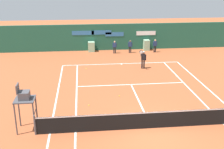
% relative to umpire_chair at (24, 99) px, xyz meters
% --- Properties ---
extents(ground_plane, '(80.00, 80.00, 0.01)m').
position_rel_umpire_chair_xyz_m(ground_plane, '(6.49, 0.04, -1.74)').
color(ground_plane, '#A8512D').
extents(tennis_net, '(12.10, 0.10, 1.07)m').
position_rel_umpire_chair_xyz_m(tennis_net, '(6.49, -0.54, -1.23)').
color(tennis_net, '#4C4C51').
rests_on(tennis_net, ground_plane).
extents(sponsor_back_wall, '(25.00, 1.02, 2.81)m').
position_rel_umpire_chair_xyz_m(sponsor_back_wall, '(6.51, 16.43, -0.39)').
color(sponsor_back_wall, '#1E5642').
rests_on(sponsor_back_wall, ground_plane).
extents(umpire_chair, '(1.00, 1.00, 2.56)m').
position_rel_umpire_chair_xyz_m(umpire_chair, '(0.00, 0.00, 0.00)').
color(umpire_chair, '#47474C').
rests_on(umpire_chair, ground_plane).
extents(player_on_baseline, '(0.70, 0.63, 1.76)m').
position_rel_umpire_chair_xyz_m(player_on_baseline, '(8.16, 9.53, -0.82)').
color(player_on_baseline, black).
rests_on(player_on_baseline, ground_plane).
extents(ball_kid_right_post, '(0.43, 0.21, 1.31)m').
position_rel_umpire_chair_xyz_m(ball_kid_right_post, '(6.32, 14.89, -0.99)').
color(ball_kid_right_post, black).
rests_on(ball_kid_right_post, ground_plane).
extents(ball_kid_left_post, '(0.46, 0.20, 1.37)m').
position_rel_umpire_chair_xyz_m(ball_kid_left_post, '(10.57, 14.89, -0.95)').
color(ball_kid_left_post, black).
rests_on(ball_kid_left_post, ground_plane).
extents(ball_kid_centre_post, '(0.45, 0.21, 1.35)m').
position_rel_umpire_chair_xyz_m(ball_kid_centre_post, '(7.94, 14.89, -0.97)').
color(ball_kid_centre_post, black).
rests_on(ball_kid_centre_post, ground_plane).
extents(tennis_ball_by_sideline, '(0.07, 0.07, 0.07)m').
position_rel_umpire_chair_xyz_m(tennis_ball_by_sideline, '(3.27, 2.55, -1.71)').
color(tennis_ball_by_sideline, '#CCE033').
rests_on(tennis_ball_by_sideline, ground_plane).
extents(tennis_ball_mid_court, '(0.07, 0.07, 0.07)m').
position_rel_umpire_chair_xyz_m(tennis_ball_mid_court, '(5.34, 3.79, -1.71)').
color(tennis_ball_mid_court, '#CCE033').
rests_on(tennis_ball_mid_court, ground_plane).
extents(tennis_ball_near_service_line, '(0.07, 0.07, 0.07)m').
position_rel_umpire_chair_xyz_m(tennis_ball_near_service_line, '(3.26, 9.96, -1.71)').
color(tennis_ball_near_service_line, '#CCE033').
rests_on(tennis_ball_near_service_line, ground_plane).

